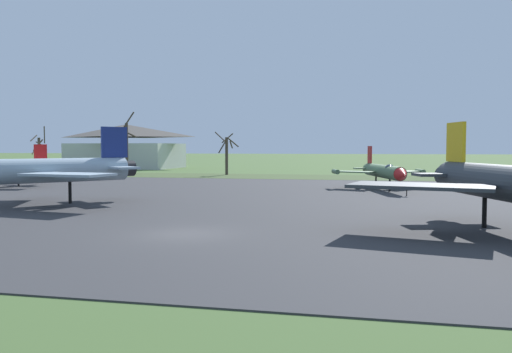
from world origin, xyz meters
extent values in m
plane|color=#425B2D|center=(0.00, 0.00, 0.00)|extent=(600.00, 600.00, 0.00)
cube|color=#333335|center=(0.00, 16.01, 0.03)|extent=(100.55, 53.36, 0.05)
cube|color=#3C4D29|center=(0.00, 48.69, 0.03)|extent=(160.55, 12.00, 0.06)
cylinder|color=#8EA3B2|center=(-14.83, 8.42, 2.46)|extent=(10.56, 12.77, 1.72)
cylinder|color=black|center=(-10.01, 14.55, 2.46)|extent=(1.53, 1.49, 1.20)
cube|color=#8EA3B2|center=(-16.61, 12.13, 2.33)|extent=(4.80, 6.33, 0.16)
cube|color=#8EA3B2|center=(-10.80, 7.57, 2.33)|extent=(6.03, 3.68, 0.16)
cube|color=navy|center=(-10.67, 13.71, 4.49)|extent=(1.43, 1.74, 2.33)
cube|color=#8EA3B2|center=(-11.98, 14.64, 2.59)|extent=(2.98, 2.82, 0.16)
cube|color=#8EA3B2|center=(-9.46, 12.65, 2.59)|extent=(2.98, 2.82, 0.16)
cylinder|color=black|center=(-12.80, 11.00, 0.80)|extent=(0.23, 0.23, 1.60)
cylinder|color=#4C6B47|center=(9.43, 29.05, 1.79)|extent=(4.00, 10.77, 1.25)
cone|color=#B21E1E|center=(11.02, 23.13, 1.79)|extent=(1.48, 1.69, 1.15)
cylinder|color=black|center=(7.98, 34.51, 1.79)|extent=(1.02, 0.89, 0.87)
ellipsoid|color=#19232D|center=(10.01, 26.88, 2.13)|extent=(0.87, 1.63, 0.82)
cube|color=#4C6B47|center=(6.82, 29.41, 1.69)|extent=(4.05, 3.04, 0.12)
cube|color=#4C6B47|center=(11.52, 30.66, 1.69)|extent=(3.77, 4.00, 0.12)
cylinder|color=#4C6B47|center=(4.91, 29.56, 1.69)|extent=(0.97, 2.05, 0.47)
cylinder|color=#4C6B47|center=(13.11, 31.75, 1.69)|extent=(0.97, 2.05, 0.47)
cube|color=#B21E1E|center=(8.15, 33.85, 3.32)|extent=(0.47, 1.25, 1.81)
cube|color=#4C6B47|center=(7.27, 33.47, 1.88)|extent=(1.65, 1.49, 0.12)
cube|color=#4C6B47|center=(9.11, 33.96, 1.88)|extent=(1.65, 1.49, 0.12)
cylinder|color=black|center=(10.05, 26.75, 0.58)|extent=(0.17, 0.17, 1.16)
cylinder|color=black|center=(8.82, 31.35, 0.58)|extent=(0.17, 0.17, 1.16)
cylinder|color=black|center=(11.30, 22.20, 0.38)|extent=(0.08, 0.08, 0.76)
cube|color=white|center=(11.30, 22.20, 0.89)|extent=(0.55, 0.31, 0.29)
cylinder|color=black|center=(-26.53, 28.60, 1.98)|extent=(1.14, 1.01, 0.96)
cube|color=silver|center=(-25.46, 22.91, 1.87)|extent=(4.28, 2.57, 0.13)
cube|color=red|center=(-26.77, 27.81, 3.54)|extent=(0.62, 1.56, 1.75)
cube|color=silver|center=(-28.00, 28.09, 2.08)|extent=(2.25, 1.80, 0.13)
cube|color=silver|center=(-25.60, 27.36, 2.08)|extent=(2.25, 1.80, 0.13)
cylinder|color=black|center=(-27.59, 25.14, 0.64)|extent=(0.18, 0.18, 1.29)
cylinder|color=black|center=(12.82, 9.34, 2.44)|extent=(1.41, 1.24, 1.19)
cube|color=#33383D|center=(10.76, 2.15, 2.31)|extent=(6.87, 4.40, 0.16)
cube|color=yellow|center=(13.12, 8.32, 4.40)|extent=(0.78, 2.02, 2.22)
cube|color=#33383D|center=(11.89, 7.88, 2.57)|extent=(2.32, 2.08, 0.16)
cube|color=#33383D|center=(14.41, 8.62, 2.57)|extent=(2.32, 2.08, 0.16)
cylinder|color=black|center=(14.09, 5.06, 0.79)|extent=(0.23, 0.23, 1.59)
cylinder|color=#42382D|center=(-44.17, 52.61, 2.82)|extent=(0.43, 0.43, 5.64)
cylinder|color=#42382D|center=(-44.95, 52.47, 3.48)|extent=(0.49, 1.70, 1.09)
cylinder|color=#42382D|center=(-43.57, 52.18, 4.55)|extent=(1.04, 1.36, 0.95)
cylinder|color=#42382D|center=(-45.07, 52.54, 5.56)|extent=(0.31, 1.90, 1.10)
cylinder|color=#42382D|center=(-44.71, 53.11, 4.43)|extent=(1.26, 1.33, 1.96)
cylinder|color=#42382D|center=(-43.48, 53.07, 6.09)|extent=(1.15, 1.60, 2.75)
cylinder|color=#42382D|center=(-27.59, 50.04, 3.85)|extent=(0.45, 0.45, 7.69)
cylinder|color=#42382D|center=(-27.72, 50.91, 8.10)|extent=(1.95, 0.51, 2.73)
cylinder|color=#42382D|center=(-26.82, 49.18, 6.12)|extent=(1.97, 1.79, 1.31)
cylinder|color=#42382D|center=(-28.39, 48.96, 5.41)|extent=(2.35, 1.81, 2.08)
cylinder|color=#42382D|center=(-12.53, 51.66, 2.77)|extent=(0.43, 0.43, 5.55)
cylinder|color=#42382D|center=(-13.21, 52.10, 4.32)|extent=(1.13, 1.60, 2.23)
cylinder|color=#42382D|center=(-13.29, 50.74, 5.66)|extent=(2.00, 1.69, 1.42)
cylinder|color=#42382D|center=(-11.83, 51.69, 4.47)|extent=(0.27, 1.51, 1.13)
cylinder|color=#42382D|center=(-12.61, 52.48, 5.44)|extent=(1.76, 0.36, 1.48)
cylinder|color=#42382D|center=(-11.42, 51.15, 4.82)|extent=(1.22, 2.36, 1.43)
cube|color=beige|center=(-39.26, 73.38, 2.41)|extent=(20.40, 14.12, 4.81)
pyramid|color=#4C4742|center=(-39.26, 73.38, 7.32)|extent=(21.42, 14.82, 2.50)
camera|label=1|loc=(8.67, -23.40, 4.12)|focal=37.31mm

